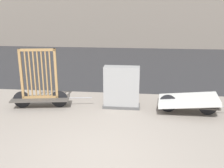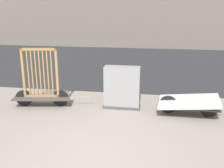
{
  "view_description": "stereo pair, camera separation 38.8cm",
  "coord_description": "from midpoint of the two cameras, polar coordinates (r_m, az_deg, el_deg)",
  "views": [
    {
      "loc": [
        0.78,
        -4.66,
        2.96
      ],
      "look_at": [
        0.0,
        2.59,
        0.81
      ],
      "focal_mm": 42.0,
      "sensor_mm": 36.0,
      "label": 1
    },
    {
      "loc": [
        1.17,
        -4.61,
        2.96
      ],
      "look_at": [
        0.0,
        2.59,
        0.81
      ],
      "focal_mm": 42.0,
      "sensor_mm": 36.0,
      "label": 2
    }
  ],
  "objects": [
    {
      "name": "ground_plane",
      "position": [
        5.59,
        -5.03,
        -15.65
      ],
      "size": [
        60.0,
        60.0,
        0.0
      ],
      "primitive_type": "plane",
      "color": "gray"
    },
    {
      "name": "road_strip",
      "position": [
        14.61,
        2.22,
        4.7
      ],
      "size": [
        56.0,
        10.82,
        0.01
      ],
      "color": "#2D2D30",
      "rests_on": "ground_plane"
    },
    {
      "name": "bike_cart_with_bedframe",
      "position": [
        8.23,
        -16.7,
        -0.98
      ],
      "size": [
        2.44,
        0.86,
        1.81
      ],
      "rotation": [
        0.0,
        0.0,
        0.16
      ],
      "color": "#4C4742",
      "rests_on": "ground_plane"
    },
    {
      "name": "bike_cart_with_mattress",
      "position": [
        7.77,
        14.86,
        -3.61
      ],
      "size": [
        2.44,
        1.18,
        0.56
      ],
      "rotation": [
        0.0,
        0.0,
        -0.1
      ],
      "color": "#4C4742",
      "rests_on": "ground_plane"
    },
    {
      "name": "utility_cabinet",
      "position": [
        7.88,
        0.68,
        -1.04
      ],
      "size": [
        1.12,
        0.42,
        1.28
      ],
      "color": "#4C4C4C",
      "rests_on": "ground_plane"
    }
  ]
}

